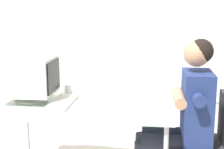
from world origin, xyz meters
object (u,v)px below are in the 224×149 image
at_px(crt_monitor, 30,76).
at_px(office_chair, 206,140).
at_px(keyboard, 62,102).
at_px(desk_mug, 68,89).
at_px(desk, 86,109).
at_px(person_seated, 183,113).

height_order(crt_monitor, office_chair, crt_monitor).
bearing_deg(keyboard, crt_monitor, 169.62).
relative_size(crt_monitor, keyboard, 0.86).
height_order(office_chair, desk_mug, office_chair).
bearing_deg(office_chair, crt_monitor, 177.69).
bearing_deg(desk_mug, office_chair, -16.19).
relative_size(crt_monitor, office_chair, 0.48).
height_order(desk, crt_monitor, crt_monitor).
bearing_deg(person_seated, desk, 176.81).
relative_size(keyboard, desk_mug, 5.56).
bearing_deg(office_chair, keyboard, 179.65).
bearing_deg(office_chair, person_seated, 180.00).
height_order(crt_monitor, desk_mug, crt_monitor).
height_order(person_seated, desk_mug, person_seated).
distance_m(crt_monitor, office_chair, 1.53).
xyz_separation_m(desk, person_seated, (0.79, -0.04, 0.01)).
xyz_separation_m(office_chair, person_seated, (-0.19, 0.00, 0.22)).
bearing_deg(desk, keyboard, -169.09).
bearing_deg(keyboard, office_chair, -0.35).
bearing_deg(crt_monitor, keyboard, -10.38).
distance_m(crt_monitor, person_seated, 1.29).
bearing_deg(desk_mug, keyboard, -84.66).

